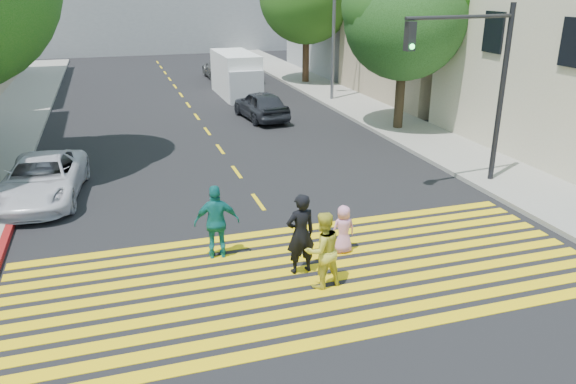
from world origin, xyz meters
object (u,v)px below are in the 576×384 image
pedestrian_man (301,234)px  dark_car_near (261,105)px  traffic_signal (478,73)px  dark_car_parked (248,71)px  pedestrian_child (343,229)px  white_van (237,76)px  white_sedan (42,179)px  silver_car (221,69)px  tree_right_near (407,11)px  pedestrian_woman (323,250)px  pedestrian_extra (217,222)px

pedestrian_man → dark_car_near: pedestrian_man is taller
pedestrian_man → traffic_signal: size_ratio=0.34×
pedestrian_man → dark_car_parked: (5.20, 26.44, -0.35)m
pedestrian_child → white_van: bearing=-95.5°
white_sedan → dark_car_parked: white_sedan is taller
white_sedan → pedestrian_man: bearing=-42.0°
traffic_signal → silver_car: bearing=92.1°
silver_car → white_van: 6.41m
pedestrian_man → white_sedan: bearing=-55.3°
tree_right_near → pedestrian_woman: tree_right_near is taller
pedestrian_child → dark_car_parked: bearing=-98.6°
white_sedan → white_van: (9.29, 14.44, 0.51)m
white_sedan → pedestrian_woman: bearing=-43.8°
tree_right_near → traffic_signal: bearing=-101.8°
pedestrian_woman → pedestrian_extra: size_ratio=0.95×
pedestrian_man → dark_car_parked: 26.95m
pedestrian_man → dark_car_near: 15.35m
dark_car_near → traffic_signal: 12.26m
white_sedan → silver_car: silver_car is taller
white_van → traffic_signal: size_ratio=0.92×
pedestrian_extra → dark_car_near: pedestrian_extra is taller
tree_right_near → dark_car_near: bearing=143.9°
dark_car_parked → white_van: bearing=-108.1°
silver_car → dark_car_parked: bearing=145.9°
tree_right_near → white_van: bearing=117.3°
dark_car_parked → traffic_signal: (1.71, -22.67, 3.08)m
pedestrian_extra → white_sedan: bearing=-44.0°
pedestrian_child → white_van: white_van is taller
pedestrian_extra → silver_car: pedestrian_extra is taller
pedestrian_woman → traffic_signal: 8.53m
silver_car → traffic_signal: size_ratio=0.85×
tree_right_near → traffic_signal: (-1.53, -7.35, -1.43)m
silver_car → dark_car_parked: size_ratio=1.32×
pedestrian_woman → pedestrian_child: (1.08, 1.39, -0.26)m
dark_car_parked → traffic_signal: traffic_signal is taller
traffic_signal → white_van: bearing=95.9°
tree_right_near → dark_car_parked: (-3.24, 15.32, -4.52)m
pedestrian_woman → pedestrian_child: bearing=-137.5°
pedestrian_woman → white_sedan: bearing=-59.7°
pedestrian_extra → white_van: size_ratio=0.35×
pedestrian_extra → traffic_signal: traffic_signal is taller
tree_right_near → white_van: size_ratio=1.45×
pedestrian_woman → dark_car_near: 16.03m
pedestrian_child → dark_car_near: size_ratio=0.30×
pedestrian_child → white_sedan: (-7.34, 6.05, 0.05)m
white_van → dark_car_parked: bearing=69.5°
dark_car_near → traffic_signal: size_ratio=0.72×
white_sedan → white_van: 17.17m
pedestrian_child → silver_car: (2.26, 26.87, 0.09)m
white_sedan → dark_car_near: bearing=48.6°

